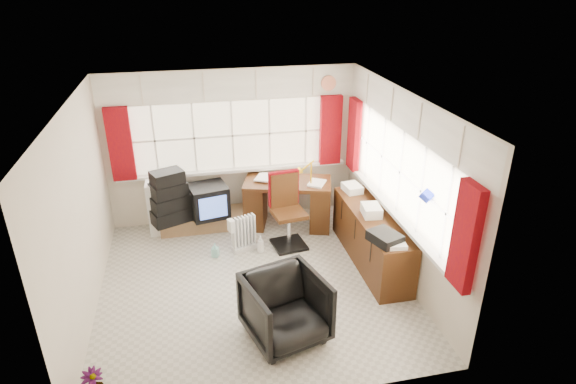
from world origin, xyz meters
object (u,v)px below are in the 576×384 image
task_chair (286,207)px  tv_bench (205,220)px  radiator (244,236)px  crt_tv (209,201)px  desk_lamp (311,167)px  credenza (371,237)px  office_chair (286,309)px  desk (288,201)px  mini_fridge (165,205)px

task_chair → tv_bench: bearing=148.2°
radiator → crt_tv: size_ratio=0.84×
desk_lamp → credenza: bearing=-60.8°
desk_lamp → radiator: size_ratio=0.75×
task_chair → credenza: 1.34m
task_chair → office_chair: size_ratio=1.34×
desk → mini_fridge: bearing=171.2°
desk_lamp → credenza: desk_lamp is taller
mini_fridge → desk_lamp: bearing=-12.7°
tv_bench → mini_fridge: (-0.60, 0.08, 0.31)m
desk → office_chair: bearing=-102.7°
desk → task_chair: task_chair is taller
radiator → desk: bearing=37.1°
office_chair → crt_tv: size_ratio=1.30×
tv_bench → credenza: bearing=-33.7°
desk → radiator: size_ratio=2.71×
credenza → radiator: bearing=158.3°
desk_lamp → office_chair: bearing=-110.9°
desk → office_chair: size_ratio=1.76×
tv_bench → mini_fridge: 0.68m
radiator → credenza: credenza is taller
task_chair → crt_tv: bearing=149.3°
desk_lamp → office_chair: size_ratio=0.49×
task_chair → office_chair: task_chair is taller
task_chair → mini_fridge: 1.99m
desk_lamp → office_chair: (-0.91, -2.38, -0.69)m
tv_bench → mini_fridge: mini_fridge is taller
desk → office_chair: desk is taller
tv_bench → mini_fridge: size_ratio=1.62×
desk_lamp → task_chair: 0.73m
desk_lamp → credenza: 1.43m
tv_bench → crt_tv: (0.09, -0.08, 0.38)m
task_chair → crt_tv: size_ratio=1.74×
mini_fridge → task_chair: bearing=-24.7°
desk_lamp → credenza: size_ratio=0.21×
crt_tv → desk_lamp: bearing=-12.3°
credenza → tv_bench: credenza is taller
crt_tv → credenza: bearing=-33.3°
office_chair → credenza: 1.99m
desk_lamp → desk: bearing=147.5°
radiator → tv_bench: (-0.54, 0.83, -0.10)m
desk_lamp → crt_tv: desk_lamp is taller
office_chair → mini_fridge: 3.19m
desk_lamp → radiator: (-1.13, -0.40, -0.85)m
desk → desk_lamp: size_ratio=3.60×
office_chair → credenza: credenza is taller
task_chair → radiator: size_ratio=2.07×
office_chair → credenza: (1.52, 1.29, -0.00)m
desk_lamp → task_chair: bearing=-145.5°
tv_bench → crt_tv: 0.40m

